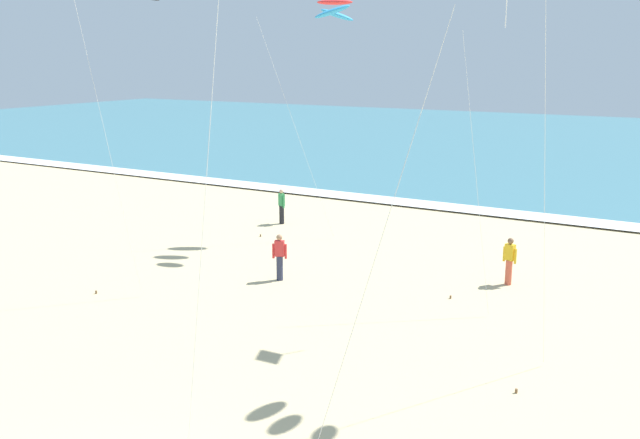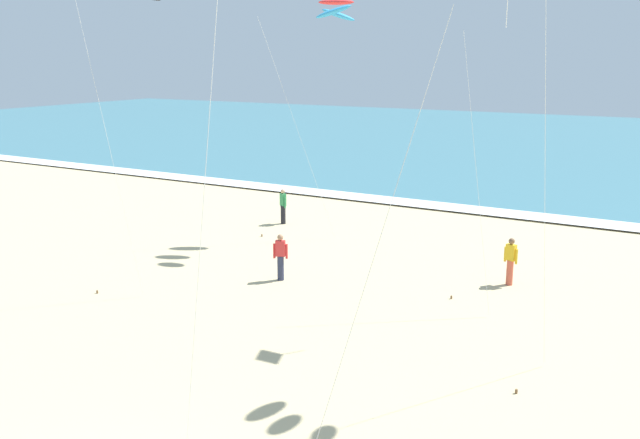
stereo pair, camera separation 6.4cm
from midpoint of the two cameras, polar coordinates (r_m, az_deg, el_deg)
name	(u,v)px [view 1 (the left image)]	position (r m, az deg, el deg)	size (l,w,h in m)	color
ocean_water	(609,146)	(63.00, 22.55, 5.58)	(160.00, 60.00, 0.08)	teal
shoreline_foam	(519,214)	(34.08, 15.92, 0.40)	(160.00, 1.76, 0.01)	white
kite_arc_scarlet_close	(335,10)	(27.89, 1.13, 16.79)	(4.02, 3.05, 9.48)	#2D99DB
bystander_red_top	(280,257)	(23.36, -3.41, -3.07)	(0.47, 0.29, 1.59)	#2D334C
bystander_yellow_top	(509,261)	(23.70, 15.18, -3.29)	(0.48, 0.27, 1.59)	#D8593F
bystander_green_top	(282,206)	(31.20, -3.22, 1.10)	(0.44, 0.32, 1.59)	black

